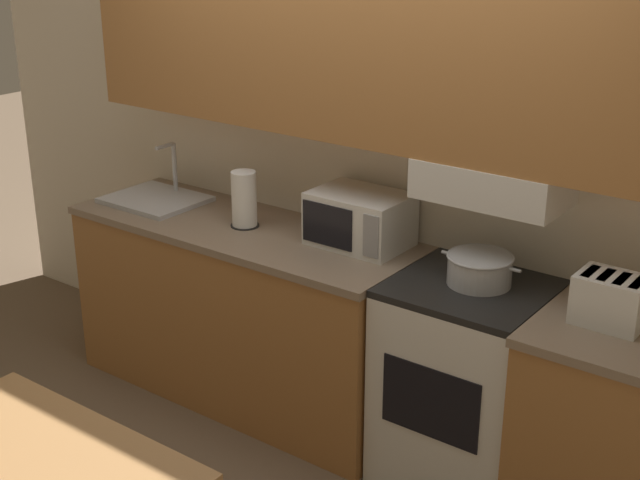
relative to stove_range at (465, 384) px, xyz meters
name	(u,v)px	position (x,y,z in m)	size (l,w,h in m)	color
ground_plane	(379,401)	(-0.61, 0.29, -0.45)	(16.00, 16.00, 0.00)	brown
wall_back	(381,108)	(-0.60, 0.22, 1.06)	(5.36, 0.38, 2.55)	silver
lower_counter_main	(245,311)	(-1.21, -0.02, 0.00)	(1.78, 0.64, 0.90)	#A36B38
lower_counter_right_stub	(602,433)	(0.60, -0.02, 0.00)	(0.56, 0.64, 0.90)	#A36B38
stove_range	(465,384)	(0.00, 0.00, 0.00)	(0.62, 0.59, 0.90)	silver
cooking_pot	(480,268)	(0.02, 0.03, 0.52)	(0.35, 0.27, 0.12)	#B7BABF
microwave	(360,219)	(-0.62, 0.11, 0.57)	(0.42, 0.31, 0.24)	silver
toaster	(611,300)	(0.56, 0.00, 0.54)	(0.26, 0.19, 0.18)	silver
sink_basin	(156,198)	(-1.80, -0.02, 0.47)	(0.47, 0.40, 0.29)	#B7BABF
paper_towel_roll	(244,199)	(-1.19, -0.02, 0.58)	(0.14, 0.14, 0.27)	black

